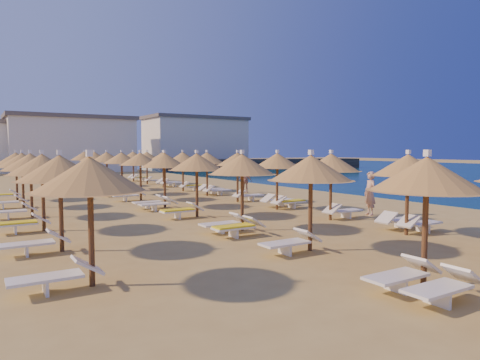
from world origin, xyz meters
TOP-DOWN VIEW (x-y plane):
  - ground at (0.00, 0.00)m, footprint 220.00×220.00m
  - jetty at (27.33, 38.18)m, footprint 30.12×10.75m
  - hotel_blocks at (3.79, 46.44)m, footprint 47.73×11.11m
  - parasol_row_east at (1.83, 5.22)m, footprint 2.45×38.46m
  - parasol_row_west at (-2.41, 5.22)m, footprint 2.45×38.46m
  - parasol_row_inland at (-8.39, 3.42)m, footprint 2.45×20.45m
  - loungers at (-1.62, 4.91)m, footprint 13.40×37.51m
  - beachgoer_c at (4.96, 9.35)m, footprint 0.95×0.78m
  - beachgoer_a at (4.21, -1.93)m, footprint 0.66×0.81m

SIDE VIEW (x-z plane):
  - ground at x=0.00m, z-range 0.00..0.00m
  - loungers at x=-1.62m, z-range 0.01..0.67m
  - jetty at x=27.33m, z-range 0.00..1.50m
  - beachgoer_c at x=4.96m, z-range 0.00..1.52m
  - beachgoer_a at x=4.21m, z-range 0.00..1.91m
  - parasol_row_east at x=1.83m, z-range 0.87..3.72m
  - parasol_row_west at x=-2.41m, z-range 0.87..3.72m
  - parasol_row_inland at x=-8.39m, z-range 0.87..3.72m
  - hotel_blocks at x=3.79m, z-range -0.35..7.75m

